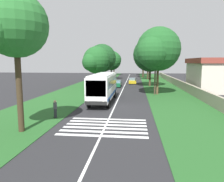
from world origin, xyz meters
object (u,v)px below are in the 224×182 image
trailing_car_1 (133,81)px  roadside_tree_left_4 (114,60)px  roadside_tree_right_3 (143,59)px  utility_pole (155,67)px  roadside_tree_left_1 (96,61)px  roadside_building (214,74)px  coach_bus (103,86)px  roadside_tree_left_2 (111,61)px  roadside_tree_right_0 (157,50)px  roadside_tree_right_4 (148,59)px  trailing_car_0 (117,84)px  roadside_tree_left_0 (102,59)px  pedestrian (55,109)px  roadside_tree_right_2 (150,56)px  roadside_tree_left_3 (14,27)px  roadside_tree_right_1 (143,58)px

trailing_car_1 → roadside_tree_left_4: roadside_tree_left_4 is taller
roadside_tree_right_3 → utility_pole: roadside_tree_right_3 is taller
roadside_tree_left_1 → roadside_tree_left_4: bearing=0.6°
roadside_building → coach_bus: bearing=125.3°
roadside_tree_left_1 → roadside_tree_left_2: roadside_tree_left_2 is taller
roadside_tree_right_0 → trailing_car_1: bearing=13.0°
roadside_tree_right_0 → roadside_tree_right_4: size_ratio=1.19×
trailing_car_1 → roadside_tree_left_2: 15.75m
roadside_tree_left_2 → roadside_building: bearing=-138.5°
coach_bus → roadside_tree_right_0: size_ratio=1.03×
roadside_tree_left_4 → roadside_tree_right_3: size_ratio=1.01×
trailing_car_0 → roadside_tree_right_0: (-10.35, -7.31, 6.48)m
coach_bus → roadside_tree_left_0: roadside_tree_left_0 is taller
roadside_tree_left_4 → pedestrian: roadside_tree_left_4 is taller
roadside_tree_right_0 → roadside_building: roadside_tree_right_0 is taller
roadside_tree_right_2 → roadside_tree_right_3: roadside_tree_right_2 is taller
roadside_building → pedestrian: bearing=135.3°
pedestrian → roadside_tree_right_2: bearing=-20.2°
roadside_tree_left_2 → roadside_tree_left_3: (-50.93, 1.04, 2.05)m
trailing_car_0 → roadside_tree_right_0: bearing=-144.8°
coach_bus → roadside_tree_left_1: bearing=13.7°
trailing_car_0 → roadside_building: bearing=-103.9°
roadside_tree_right_1 → roadside_tree_right_4: 20.38m
roadside_tree_left_2 → roadside_tree_right_0: (-30.66, -11.03, 1.47)m
trailing_car_0 → roadside_tree_left_0: bearing=26.8°
roadside_tree_left_2 → roadside_tree_right_4: size_ratio=0.97×
roadside_tree_left_2 → roadside_tree_right_0: 32.61m
utility_pole → pedestrian: utility_pole is taller
roadside_tree_right_1 → roadside_tree_left_2: bearing=153.4°
roadside_tree_right_4 → roadside_tree_left_3: bearing=166.5°
pedestrian → utility_pole: bearing=-33.9°
roadside_tree_left_2 → roadside_building: (-24.84, -22.00, -2.62)m
trailing_car_0 → roadside_tree_left_0: (9.61, 4.86, 5.48)m
roadside_tree_right_4 → roadside_tree_right_2: bearing=178.0°
utility_pole → roadside_building: size_ratio=0.77×
roadside_tree_right_4 → pedestrian: size_ratio=5.37×
roadside_tree_left_0 → roadside_tree_right_2: roadside_tree_right_2 is taller
roadside_tree_right_2 → roadside_tree_right_4: roadside_tree_right_2 is taller
roadside_tree_left_2 → roadside_tree_right_3: roadside_tree_right_3 is taller
utility_pole → pedestrian: size_ratio=5.06×
roadside_tree_left_2 → roadside_tree_left_4: 21.17m
roadside_tree_left_0 → roadside_tree_right_1: size_ratio=0.96×
roadside_tree_left_4 → roadside_tree_right_1: bearing=-90.8°
coach_bus → trailing_car_0: (17.67, -0.29, -1.48)m
roadside_tree_left_0 → roadside_tree_right_4: bearing=-47.8°
trailing_car_1 → roadside_tree_left_3: bearing=168.0°
utility_pole → roadside_building: 12.88m
utility_pole → trailing_car_0: bearing=33.4°
roadside_tree_left_0 → roadside_tree_left_4: bearing=0.2°
roadside_tree_right_1 → utility_pole: 52.05m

